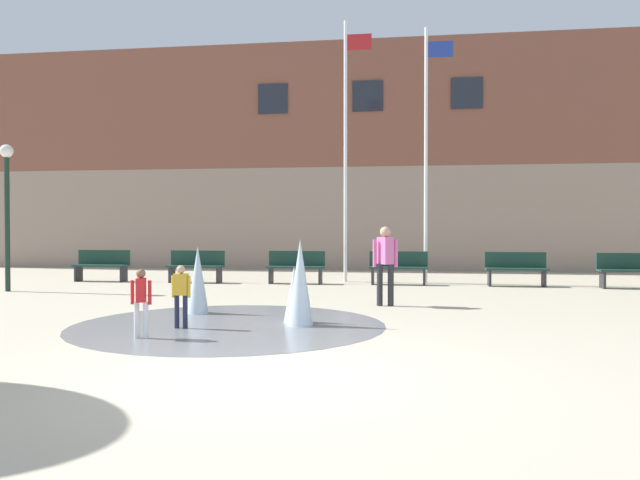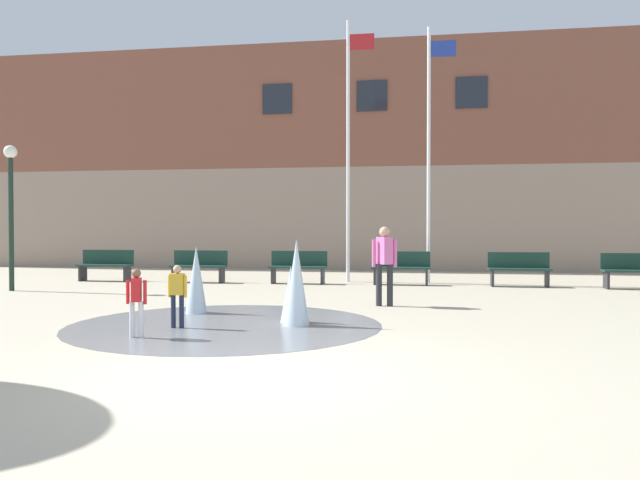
% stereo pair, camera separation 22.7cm
% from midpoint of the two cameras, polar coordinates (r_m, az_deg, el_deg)
% --- Properties ---
extents(ground_plane, '(100.00, 100.00, 0.00)m').
position_cam_midpoint_polar(ground_plane, '(6.80, -5.08, -12.24)').
color(ground_plane, '#BCB299').
extents(library_building, '(36.00, 6.05, 8.39)m').
position_cam_midpoint_polar(library_building, '(25.78, 5.54, 7.00)').
color(library_building, gray).
rests_on(library_building, ground).
extents(splash_fountain, '(5.05, 5.05, 1.39)m').
position_cam_midpoint_polar(splash_fountain, '(10.51, -5.87, -4.96)').
color(splash_fountain, gray).
rests_on(splash_fountain, ground).
extents(park_bench_far_left, '(1.60, 0.44, 0.91)m').
position_cam_midpoint_polar(park_bench_far_left, '(19.29, -18.66, -2.15)').
color(park_bench_far_left, '#28282D').
rests_on(park_bench_far_left, ground).
extents(park_bench_left_of_flagpoles, '(1.60, 0.44, 0.91)m').
position_cam_midpoint_polar(park_bench_left_of_flagpoles, '(18.12, -10.65, -2.32)').
color(park_bench_left_of_flagpoles, '#28282D').
rests_on(park_bench_left_of_flagpoles, ground).
extents(park_bench_under_left_flagpole, '(1.60, 0.44, 0.91)m').
position_cam_midpoint_polar(park_bench_under_left_flagpole, '(17.45, -1.62, -2.43)').
color(park_bench_under_left_flagpole, '#28282D').
rests_on(park_bench_under_left_flagpole, ground).
extents(park_bench_center, '(1.60, 0.44, 0.91)m').
position_cam_midpoint_polar(park_bench_center, '(17.26, 7.77, -2.48)').
color(park_bench_center, '#28282D').
rests_on(park_bench_center, ground).
extents(park_bench_under_right_flagpole, '(1.60, 0.44, 0.91)m').
position_cam_midpoint_polar(park_bench_under_right_flagpole, '(17.42, 18.10, -2.50)').
color(park_bench_under_right_flagpole, '#28282D').
rests_on(park_bench_under_right_flagpole, ground).
extents(park_bench_near_trashcan, '(1.60, 0.44, 0.91)m').
position_cam_midpoint_polar(park_bench_near_trashcan, '(17.87, 27.16, -2.48)').
color(park_bench_near_trashcan, '#28282D').
rests_on(park_bench_near_trashcan, ground).
extents(teen_by_trashcan, '(0.50, 0.39, 1.59)m').
position_cam_midpoint_polar(teen_by_trashcan, '(12.52, 6.43, -1.78)').
color(teen_by_trashcan, '#28282D').
rests_on(teen_by_trashcan, ground).
extents(child_in_fountain, '(0.31, 0.24, 0.99)m').
position_cam_midpoint_polar(child_in_fountain, '(9.24, -15.76, -5.07)').
color(child_in_fountain, silver).
rests_on(child_in_fountain, ground).
extents(child_with_pink_shirt, '(0.31, 0.14, 0.99)m').
position_cam_midpoint_polar(child_with_pink_shirt, '(9.97, -12.28, -4.59)').
color(child_with_pink_shirt, '#1E233D').
rests_on(child_with_pink_shirt, ground).
extents(flagpole_left, '(0.80, 0.10, 7.51)m').
position_cam_midpoint_polar(flagpole_left, '(18.17, 3.04, 8.83)').
color(flagpole_left, silver).
rests_on(flagpole_left, ground).
extents(flagpole_right, '(0.80, 0.10, 7.22)m').
position_cam_midpoint_polar(flagpole_right, '(18.05, 10.37, 8.38)').
color(flagpole_right, silver).
rests_on(flagpole_right, ground).
extents(lamp_post_left_lane, '(0.32, 0.32, 3.60)m').
position_cam_midpoint_polar(lamp_post_left_lane, '(17.19, -26.08, 3.73)').
color(lamp_post_left_lane, '#192D23').
rests_on(lamp_post_left_lane, ground).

